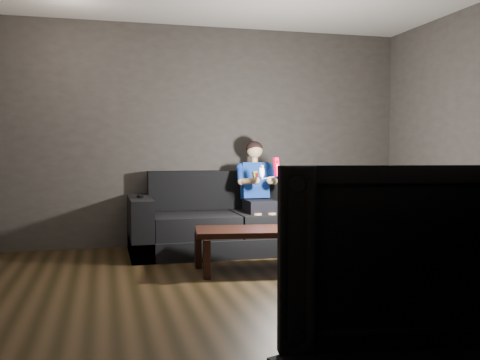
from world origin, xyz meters
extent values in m
plane|color=black|center=(0.00, 0.00, 0.00)|extent=(5.00, 5.00, 0.00)
cube|color=#3A3633|center=(0.00, 2.50, 1.35)|extent=(5.00, 0.04, 2.70)
cube|color=black|center=(0.17, 1.92, 0.10)|extent=(2.39, 1.03, 0.21)
cube|color=black|center=(-0.31, 1.81, 0.33)|extent=(0.94, 0.73, 0.25)
cube|color=black|center=(0.65, 1.81, 0.33)|extent=(0.94, 0.73, 0.25)
cube|color=black|center=(0.17, 2.31, 0.69)|extent=(1.91, 0.24, 0.47)
cube|color=black|center=(-0.91, 1.92, 0.33)|extent=(0.24, 1.03, 0.65)
cube|color=black|center=(1.25, 1.92, 0.33)|extent=(0.24, 1.03, 0.65)
cube|color=black|center=(0.44, 1.79, 0.53)|extent=(0.31, 0.40, 0.15)
cube|color=#19379C|center=(0.44, 2.00, 0.81)|extent=(0.31, 0.22, 0.44)
cube|color=#FCFF12|center=(0.44, 1.91, 0.88)|extent=(0.10, 0.10, 0.10)
cube|color=#AD0D07|center=(0.44, 1.90, 0.88)|extent=(0.06, 0.06, 0.07)
cylinder|color=#D9AE7B|center=(0.44, 2.00, 1.05)|extent=(0.07, 0.07, 0.06)
sphere|color=#D9AE7B|center=(0.44, 2.00, 1.18)|extent=(0.19, 0.19, 0.19)
ellipsoid|color=black|center=(0.44, 2.01, 1.20)|extent=(0.20, 0.20, 0.17)
cylinder|color=#19379C|center=(0.25, 1.93, 0.89)|extent=(0.08, 0.24, 0.20)
cylinder|color=#19379C|center=(0.64, 1.93, 0.89)|extent=(0.08, 0.24, 0.20)
cylinder|color=#D9AE7B|center=(0.31, 1.76, 0.84)|extent=(0.15, 0.25, 0.11)
cylinder|color=#D9AE7B|center=(0.59, 1.76, 0.84)|extent=(0.15, 0.25, 0.11)
sphere|color=#D9AE7B|center=(0.36, 1.66, 0.83)|extent=(0.09, 0.09, 0.09)
sphere|color=#D9AE7B|center=(0.53, 1.66, 0.83)|extent=(0.09, 0.09, 0.09)
cylinder|color=#D9AE7B|center=(0.36, 1.58, 0.30)|extent=(0.09, 0.09, 0.36)
cylinder|color=#D9AE7B|center=(0.53, 1.58, 0.30)|extent=(0.09, 0.09, 0.36)
cube|color=red|center=(0.53, 1.44, 0.99)|extent=(0.07, 0.09, 0.21)
cube|color=maroon|center=(0.53, 1.41, 1.05)|extent=(0.03, 0.02, 0.03)
cylinder|color=white|center=(0.53, 1.41, 0.98)|extent=(0.02, 0.01, 0.02)
ellipsoid|color=white|center=(0.36, 1.44, 0.94)|extent=(0.07, 0.10, 0.16)
cylinder|color=black|center=(0.36, 1.41, 1.00)|extent=(0.03, 0.01, 0.03)
cube|color=black|center=(-0.91, 1.86, 0.67)|extent=(0.07, 0.16, 0.03)
cube|color=black|center=(-0.91, 1.91, 0.68)|extent=(0.02, 0.02, 0.00)
cube|color=black|center=(0.12, 0.89, 0.39)|extent=(1.20, 0.72, 0.05)
cube|color=black|center=(-0.39, 0.66, 0.18)|extent=(0.06, 0.06, 0.36)
cube|color=black|center=(0.64, 0.66, 0.18)|extent=(0.06, 0.06, 0.36)
cube|color=black|center=(-0.39, 1.12, 0.18)|extent=(0.06, 0.06, 0.36)
cube|color=black|center=(0.64, 1.12, 0.18)|extent=(0.06, 0.06, 0.36)
imported|color=black|center=(-0.09, -2.27, 0.79)|extent=(1.18, 0.36, 0.67)
camera|label=1|loc=(-1.29, -4.08, 1.18)|focal=40.00mm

